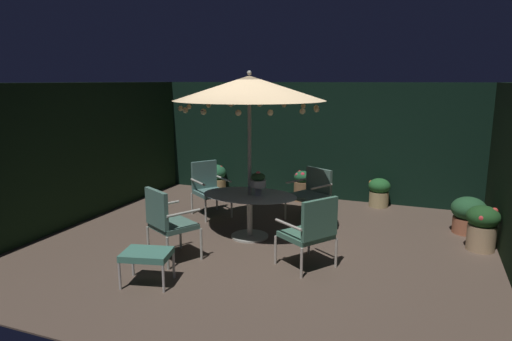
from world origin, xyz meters
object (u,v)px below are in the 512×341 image
object	(u,v)px
patio_umbrella	(249,88)
potted_plant_left_far	(468,214)
patio_dining_table	(250,204)
potted_plant_back_right	(302,185)
centerpiece_planter	(258,181)
potted_plant_front_corner	(215,177)
patio_chair_northeast	(167,219)
ottoman_footrest	(147,255)
patio_chair_southeast	(312,191)
potted_plant_right_far	(379,191)
potted_plant_right_near	(482,226)
patio_chair_north	(208,186)
patio_chair_east	(311,229)

from	to	relation	value
patio_umbrella	potted_plant_left_far	bearing A→B (deg)	24.57
patio_dining_table	potted_plant_back_right	world-z (taller)	patio_dining_table
patio_umbrella	centerpiece_planter	world-z (taller)	patio_umbrella
potted_plant_left_far	potted_plant_front_corner	bearing A→B (deg)	167.68
patio_chair_northeast	potted_plant_front_corner	bearing A→B (deg)	107.31
centerpiece_planter	potted_plant_left_far	bearing A→B (deg)	25.90
patio_umbrella	ottoman_footrest	xyz separation A→B (m)	(-0.55, -2.03, -1.99)
patio_chair_southeast	potted_plant_front_corner	distance (m)	2.97
potted_plant_front_corner	potted_plant_right_far	bearing A→B (deg)	-0.53
patio_chair_northeast	potted_plant_right_near	size ratio (longest dim) A/B	1.53
potted_plant_left_far	patio_dining_table	bearing A→B (deg)	-155.43
patio_umbrella	potted_plant_left_far	world-z (taller)	patio_umbrella
ottoman_footrest	potted_plant_right_far	size ratio (longest dim) A/B	1.16
patio_chair_northeast	potted_plant_right_far	world-z (taller)	patio_chair_northeast
potted_plant_left_far	patio_chair_northeast	bearing A→B (deg)	-144.98
patio_chair_north	potted_plant_right_far	size ratio (longest dim) A/B	1.74
potted_plant_front_corner	potted_plant_left_far	size ratio (longest dim) A/B	0.98
potted_plant_right_far	patio_chair_southeast	bearing A→B (deg)	-128.53
centerpiece_planter	potted_plant_left_far	world-z (taller)	centerpiece_planter
patio_umbrella	potted_plant_right_near	distance (m)	4.03
patio_umbrella	potted_plant_right_far	distance (m)	3.75
patio_chair_southeast	centerpiece_planter	bearing A→B (deg)	-112.37
patio_chair_northeast	potted_plant_left_far	xyz separation A→B (m)	(4.00, 2.80, -0.28)
patio_chair_north	potted_plant_right_near	xyz separation A→B (m)	(4.61, -0.16, -0.18)
patio_chair_east	potted_plant_back_right	xyz separation A→B (m)	(-1.04, 3.34, -0.23)
patio_chair_north	potted_plant_back_right	distance (m)	2.13
patio_umbrella	patio_chair_north	size ratio (longest dim) A/B	2.65
potted_plant_back_right	patio_dining_table	bearing A→B (deg)	-94.20
patio_chair_north	patio_chair_southeast	xyz separation A→B (m)	(1.89, 0.41, -0.02)
potted_plant_right_near	potted_plant_left_far	size ratio (longest dim) A/B	1.11
centerpiece_planter	ottoman_footrest	distance (m)	2.20
potted_plant_right_far	potted_plant_right_near	world-z (taller)	potted_plant_right_near
centerpiece_planter	ottoman_footrest	bearing A→B (deg)	-109.19
centerpiece_planter	patio_chair_east	bearing A→B (deg)	-37.47
patio_umbrella	ottoman_footrest	world-z (taller)	patio_umbrella
ottoman_footrest	potted_plant_left_far	size ratio (longest dim) A/B	1.09
centerpiece_planter	potted_plant_front_corner	world-z (taller)	centerpiece_planter
centerpiece_planter	patio_umbrella	bearing A→B (deg)	172.44
patio_chair_east	potted_plant_front_corner	world-z (taller)	patio_chair_east
potted_plant_front_corner	potted_plant_left_far	world-z (taller)	potted_plant_left_far
potted_plant_right_near	centerpiece_planter	bearing A→B (deg)	-167.03
patio_chair_southeast	potted_plant_right_far	distance (m)	1.69
potted_plant_right_far	potted_plant_back_right	xyz separation A→B (m)	(-1.55, -0.11, 0.02)
patio_chair_northeast	potted_plant_front_corner	size ratio (longest dim) A/B	1.74
potted_plant_back_right	potted_plant_left_far	xyz separation A→B (m)	(3.10, -1.00, -0.00)
patio_chair_north	potted_plant_back_right	xyz separation A→B (m)	(1.38, 1.61, -0.22)
patio_chair_north	patio_chair_northeast	distance (m)	2.24
patio_chair_east	potted_plant_right_far	world-z (taller)	patio_chair_east
patio_chair_north	patio_chair_east	xyz separation A→B (m)	(2.41, -1.73, 0.00)
patio_umbrella	centerpiece_planter	xyz separation A→B (m)	(0.15, -0.02, -1.42)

